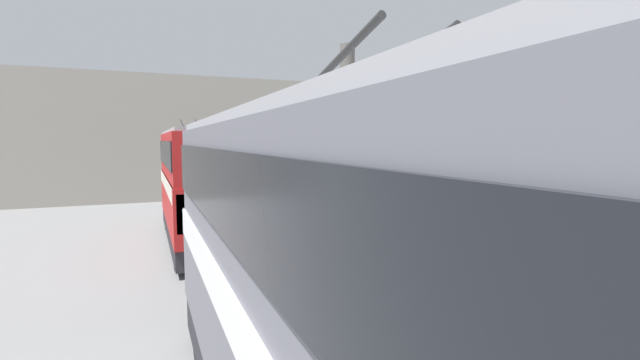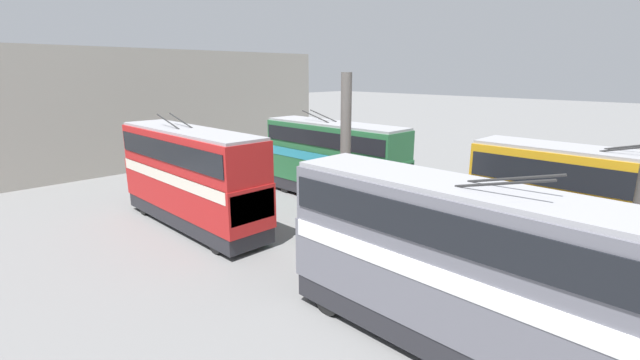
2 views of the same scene
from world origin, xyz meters
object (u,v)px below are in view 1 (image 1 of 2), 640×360
at_px(bus_right_mid, 310,274).
at_px(oil_drum, 291,260).
at_px(person_by_left_row, 548,316).
at_px(bus_right_far, 195,180).
at_px(bus_left_far, 384,180).

height_order(bus_right_mid, oil_drum, bus_right_mid).
relative_size(bus_right_mid, person_by_left_row, 6.38).
height_order(bus_right_far, oil_drum, bus_right_far).
distance_m(person_by_left_row, oil_drum, 8.48).
bearing_deg(bus_left_far, bus_right_far, 77.83).
distance_m(bus_left_far, person_by_left_row, 11.91).
xyz_separation_m(bus_left_far, oil_drum, (-3.69, 6.00, -2.35)).
xyz_separation_m(person_by_left_row, oil_drum, (7.77, 3.36, -0.41)).
height_order(bus_left_far, bus_right_mid, bus_right_mid).
relative_size(person_by_left_row, oil_drum, 1.88).
relative_size(bus_left_far, person_by_left_row, 6.28).
xyz_separation_m(bus_left_far, person_by_left_row, (-11.45, 2.63, -1.94)).
xyz_separation_m(bus_right_far, oil_drum, (-5.55, -2.66, -2.47)).
bearing_deg(bus_right_far, oil_drum, -154.37).
xyz_separation_m(bus_right_mid, bus_right_far, (14.49, 0.00, 0.04)).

